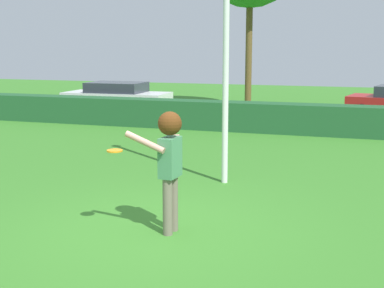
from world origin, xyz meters
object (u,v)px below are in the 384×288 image
at_px(person, 169,156).
at_px(frisbee, 115,151).
at_px(parked_car_white, 117,96).
at_px(lamppost, 226,22).

relative_size(person, frisbee, 7.84).
relative_size(frisbee, parked_car_white, 0.05).
distance_m(frisbee, lamppost, 3.92).
bearing_deg(lamppost, person, -89.99).
distance_m(frisbee, parked_car_white, 14.23).
height_order(person, frisbee, person).
xyz_separation_m(frisbee, lamppost, (0.75, 3.33, 1.93)).
height_order(person, parked_car_white, person).
xyz_separation_m(lamppost, parked_car_white, (-7.00, 9.45, -2.46)).
bearing_deg(person, parked_car_white, 119.16).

